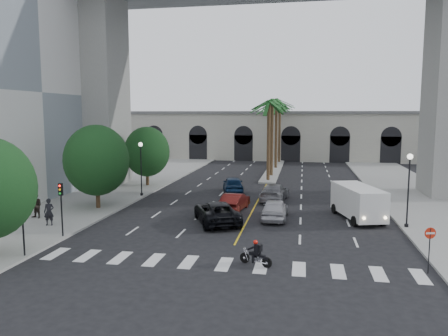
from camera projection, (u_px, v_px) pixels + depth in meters
ground at (229, 255)px, 25.12m from camera, size 140.00×140.00×0.00m
sidewalk_left at (103, 197)px, 42.42m from camera, size 8.00×100.00×0.15m
sidewalk_right at (432, 209)px, 37.08m from camera, size 8.00×100.00×0.15m
median at (274, 170)px, 62.20m from camera, size 2.00×24.00×0.20m
pier_building at (280, 135)px, 78.27m from camera, size 71.00×10.50×8.50m
bridge at (300, 9)px, 43.67m from camera, size 75.00×13.00×26.00m
palm_a at (269, 105)px, 51.31m from camera, size 3.20×3.20×10.30m
palm_b at (272, 103)px, 55.17m from camera, size 3.20×3.20×10.60m
palm_c at (272, 107)px, 59.18m from camera, size 3.20×3.20×10.10m
palm_d at (277, 103)px, 62.93m from camera, size 3.20×3.20×10.90m
palm_e at (276, 106)px, 66.94m from camera, size 3.20×3.20×10.40m
palm_f at (280, 105)px, 70.76m from camera, size 3.20×3.20×10.70m
street_tree_mid at (97, 160)px, 36.66m from camera, size 5.44×5.44×7.21m
street_tree_far at (147, 152)px, 48.42m from camera, size 5.04×5.04×6.68m
lamp_post_left_far at (141, 164)px, 42.36m from camera, size 0.40×0.40×5.35m
lamp_post_right at (409, 184)px, 30.50m from camera, size 0.40×0.40×5.35m
traffic_signal_near at (22, 215)px, 24.37m from camera, size 0.25×0.18×3.65m
traffic_signal_far at (61, 201)px, 28.28m from camera, size 0.25×0.18×3.65m
motorcycle_rider at (257, 254)px, 23.38m from camera, size 1.82×0.89×1.41m
car_a at (275, 209)px, 33.61m from camera, size 1.98×4.76×1.61m
car_b at (235, 202)px, 36.72m from camera, size 2.13×4.66×1.48m
car_c at (217, 212)px, 32.47m from camera, size 4.82×6.50×1.64m
car_d at (274, 192)px, 40.84m from camera, size 2.72×5.62×1.58m
car_e at (233, 184)px, 45.01m from camera, size 2.97×5.20×1.67m
cargo_van at (358, 201)px, 33.49m from camera, size 3.77×6.38×2.56m
pedestrian_a at (49, 212)px, 31.23m from camera, size 0.79×0.62×1.94m
pedestrian_b at (36, 206)px, 33.34m from camera, size 1.10×0.94×1.96m
do_not_enter_sign at (430, 240)px, 22.09m from camera, size 0.58×0.18×2.41m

